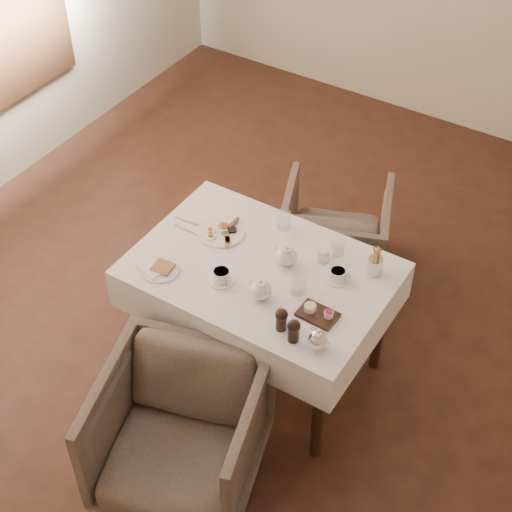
{
  "coord_description": "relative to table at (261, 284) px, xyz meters",
  "views": [
    {
      "loc": [
        1.67,
        -2.8,
        3.45
      ],
      "look_at": [
        0.16,
        -0.4,
        0.82
      ],
      "focal_mm": 55.0,
      "sensor_mm": 36.0,
      "label": 1
    }
  ],
  "objects": [
    {
      "name": "cutlery_fork",
      "position": [
        -0.5,
        0.09,
        0.12
      ],
      "size": [
        0.19,
        0.03,
        0.0
      ],
      "primitive_type": "cube",
      "rotation": [
        0.0,
        0.0,
        1.66
      ],
      "color": "silver",
      "rests_on": "table"
    },
    {
      "name": "armchair_near",
      "position": [
        0.04,
        -0.79,
        -0.3
      ],
      "size": [
        0.92,
        0.93,
        0.69
      ],
      "primitive_type": "imported",
      "rotation": [
        0.0,
        0.0,
        0.29
      ],
      "color": "#483E34",
      "rests_on": "ground"
    },
    {
      "name": "breakfast_plate",
      "position": [
        -0.32,
        0.12,
        0.13
      ],
      "size": [
        0.25,
        0.25,
        0.03
      ],
      "rotation": [
        0.0,
        0.0,
        -0.42
      ],
      "color": "white",
      "rests_on": "table"
    },
    {
      "name": "table",
      "position": [
        0.0,
        0.0,
        0.0
      ],
      "size": [
        1.28,
        0.88,
        0.75
      ],
      "color": "black",
      "rests_on": "ground"
    },
    {
      "name": "creamer",
      "position": [
        0.23,
        0.21,
        0.15
      ],
      "size": [
        0.08,
        0.08,
        0.07
      ],
      "primitive_type": "cylinder",
      "rotation": [
        0.0,
        0.0,
        0.4
      ],
      "color": "white",
      "rests_on": "table"
    },
    {
      "name": "teacup_near",
      "position": [
        -0.12,
        -0.18,
        0.15
      ],
      "size": [
        0.13,
        0.13,
        0.07
      ],
      "rotation": [
        0.0,
        0.0,
        -0.37
      ],
      "color": "white",
      "rests_on": "table"
    },
    {
      "name": "teacup_far",
      "position": [
        0.36,
        0.13,
        0.14
      ],
      "size": [
        0.12,
        0.12,
        0.06
      ],
      "rotation": [
        0.0,
        0.0,
        0.35
      ],
      "color": "white",
      "rests_on": "table"
    },
    {
      "name": "armchair_far",
      "position": [
        -0.03,
        0.92,
        -0.34
      ],
      "size": [
        0.83,
        0.84,
        0.59
      ],
      "primitive_type": "imported",
      "rotation": [
        0.0,
        0.0,
        3.51
      ],
      "color": "#483E34",
      "rests_on": "ground"
    },
    {
      "name": "glass_mid",
      "position": [
        0.24,
        -0.05,
        0.17
      ],
      "size": [
        0.09,
        0.09,
        0.1
      ],
      "primitive_type": "cylinder",
      "rotation": [
        0.0,
        0.0,
        0.24
      ],
      "color": "silver",
      "rests_on": "table"
    },
    {
      "name": "side_plate",
      "position": [
        -0.42,
        -0.29,
        0.13
      ],
      "size": [
        0.21,
        0.2,
        0.02
      ],
      "rotation": [
        0.0,
        0.0,
        -0.1
      ],
      "color": "white",
      "rests_on": "table"
    },
    {
      "name": "fries_cup",
      "position": [
        0.49,
        0.27,
        0.19
      ],
      "size": [
        0.08,
        0.08,
        0.16
      ],
      "rotation": [
        0.0,
        0.0,
        -0.04
      ],
      "color": "silver",
      "rests_on": "table"
    },
    {
      "name": "glass_right",
      "position": [
        0.27,
        0.3,
        0.17
      ],
      "size": [
        0.09,
        0.09,
        0.1
      ],
      "primitive_type": "cylinder",
      "rotation": [
        0.0,
        0.0,
        -0.34
      ],
      "color": "silver",
      "rests_on": "table"
    },
    {
      "name": "pepper_mill_left",
      "position": [
        0.29,
        -0.29,
        0.18
      ],
      "size": [
        0.06,
        0.06,
        0.12
      ],
      "primitive_type": null,
      "rotation": [
        0.0,
        0.0,
        0.0
      ],
      "color": "black",
      "rests_on": "table"
    },
    {
      "name": "glass_left",
      "position": [
        -0.06,
        0.32,
        0.17
      ],
      "size": [
        0.09,
        0.09,
        0.1
      ],
      "primitive_type": "cylinder",
      "rotation": [
        0.0,
        0.0,
        -0.25
      ],
      "color": "silver",
      "rests_on": "table"
    },
    {
      "name": "condiment_board",
      "position": [
        0.39,
        -0.13,
        0.13
      ],
      "size": [
        0.19,
        0.13,
        0.05
      ],
      "rotation": [
        0.0,
        0.0,
        -0.04
      ],
      "color": "black",
      "rests_on": "table"
    },
    {
      "name": "cutlery_knife",
      "position": [
        -0.46,
        0.03,
        0.12
      ],
      "size": [
        0.2,
        0.02,
        0.0
      ],
      "primitive_type": "cube",
      "rotation": [
        0.0,
        0.0,
        1.56
      ],
      "color": "silver",
      "rests_on": "table"
    },
    {
      "name": "silver_pot",
      "position": [
        0.49,
        -0.3,
        0.18
      ],
      "size": [
        0.14,
        0.13,
        0.12
      ],
      "primitive_type": null,
      "rotation": [
        0.0,
        0.0,
        0.43
      ],
      "color": "white",
      "rests_on": "table"
    },
    {
      "name": "pepper_mill_right",
      "position": [
        0.37,
        -0.33,
        0.18
      ],
      "size": [
        0.07,
        0.07,
        0.13
      ],
      "primitive_type": null,
      "rotation": [
        0.0,
        0.0,
        0.13
      ],
      "color": "black",
      "rests_on": "table"
    },
    {
      "name": "teapot_front",
      "position": [
        0.11,
        -0.18,
        0.17
      ],
      "size": [
        0.17,
        0.14,
        0.12
      ],
      "primitive_type": null,
      "rotation": [
        0.0,
        0.0,
        -0.25
      ],
      "color": "white",
      "rests_on": "table"
    },
    {
      "name": "teapot_centre",
      "position": [
        0.09,
        0.09,
        0.18
      ],
      "size": [
        0.18,
        0.16,
        0.12
      ],
      "primitive_type": null,
      "rotation": [
        0.0,
        0.0,
        -0.3
      ],
      "color": "white",
      "rests_on": "table"
    }
  ]
}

